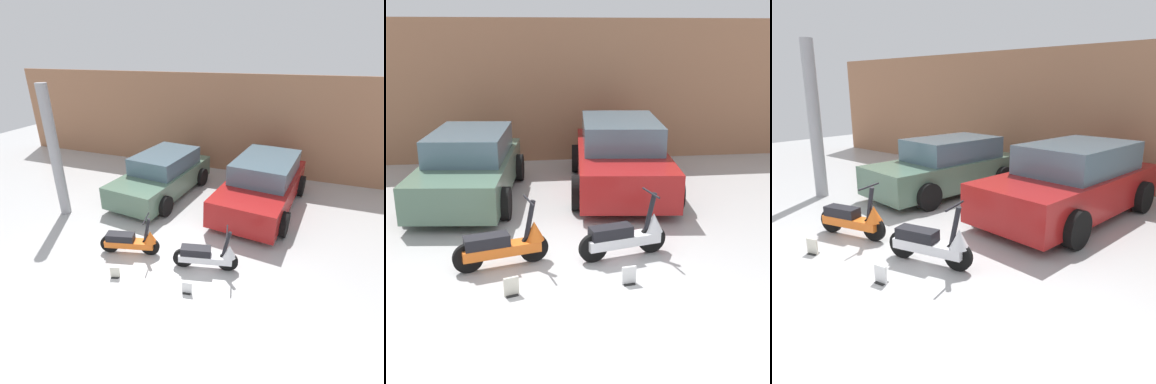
% 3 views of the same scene
% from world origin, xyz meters
% --- Properties ---
extents(ground_plane, '(28.00, 28.00, 0.00)m').
position_xyz_m(ground_plane, '(0.00, 0.00, 0.00)').
color(ground_plane, '#B2B2B2').
extents(wall_back, '(19.60, 0.12, 3.65)m').
position_xyz_m(wall_back, '(0.00, 7.23, 1.82)').
color(wall_back, '#9E6B4C').
rests_on(wall_back, ground_plane).
extents(scooter_front_left, '(1.39, 0.63, 0.99)m').
position_xyz_m(scooter_front_left, '(-0.79, 0.99, 0.35)').
color(scooter_front_left, black).
rests_on(scooter_front_left, ground_plane).
extents(scooter_front_right, '(1.41, 0.61, 1.00)m').
position_xyz_m(scooter_front_right, '(1.04, 1.09, 0.35)').
color(scooter_front_right, black).
rests_on(scooter_front_right, ground_plane).
extents(car_rear_left, '(2.28, 4.18, 1.36)m').
position_xyz_m(car_rear_left, '(-1.55, 4.30, 0.65)').
color(car_rear_left, '#51705B').
rests_on(car_rear_left, ground_plane).
extents(car_rear_center, '(2.52, 4.59, 1.50)m').
position_xyz_m(car_rear_center, '(1.66, 4.55, 0.72)').
color(car_rear_center, maroon).
rests_on(car_rear_center, ground_plane).
extents(placard_near_left_scooter, '(0.20, 0.16, 0.26)m').
position_xyz_m(placard_near_left_scooter, '(-0.71, 0.13, 0.11)').
color(placard_near_left_scooter, black).
rests_on(placard_near_left_scooter, ground_plane).
extents(placard_near_right_scooter, '(0.20, 0.14, 0.26)m').
position_xyz_m(placard_near_right_scooter, '(0.88, 0.24, 0.11)').
color(placard_near_right_scooter, black).
rests_on(placard_near_right_scooter, ground_plane).
extents(support_column_side, '(0.29, 0.29, 3.65)m').
position_xyz_m(support_column_side, '(-3.68, 2.04, 1.82)').
color(support_column_side, '#99999E').
rests_on(support_column_side, ground_plane).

